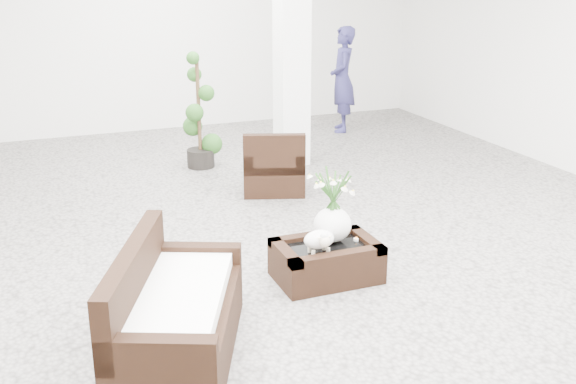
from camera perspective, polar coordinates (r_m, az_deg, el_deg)
name	(u,v)px	position (r m, az deg, el deg)	size (l,w,h in m)	color
ground	(284,248)	(6.89, -0.31, -4.64)	(11.00, 11.00, 0.00)	gray
column	(292,36)	(9.43, 0.31, 12.72)	(0.40, 0.40, 3.50)	white
coffee_table	(326,263)	(6.21, 3.17, -5.82)	(0.90, 0.60, 0.31)	black
sheep_figurine	(319,241)	(5.98, 2.57, -4.09)	(0.28, 0.23, 0.21)	white
planter_narcissus	(333,199)	(6.13, 3.72, -0.57)	(0.44, 0.44, 0.80)	white
tealight	(356,239)	(6.28, 5.62, -3.89)	(0.04, 0.04, 0.03)	white
armchair	(274,160)	(8.48, -1.18, 2.67)	(0.73, 0.70, 0.78)	black
loveseat	(178,303)	(5.02, -9.00, -9.04)	(1.56, 0.75, 0.83)	black
topiary	(199,112)	(9.44, -7.35, 6.58)	(0.41, 0.41, 1.55)	#214917
shopper	(343,80)	(11.46, 4.51, 9.21)	(0.62, 0.41, 1.71)	navy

